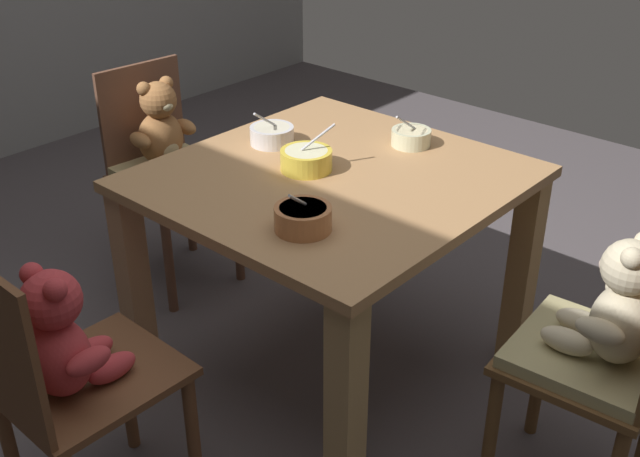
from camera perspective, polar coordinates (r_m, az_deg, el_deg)
The scene contains 9 objects.
ground_plane at distance 2.71m, azimuth 0.80°, elevation -10.49°, with size 5.20×5.20×0.04m.
dining_table at distance 2.38m, azimuth 0.90°, elevation 0.90°, with size 1.01×0.97×0.73m.
teddy_chair_far_center at distance 3.01m, azimuth -11.22°, elevation 5.40°, with size 0.42×0.42×0.85m.
teddy_chair_near_left at distance 1.97m, azimuth -18.14°, elevation -9.19°, with size 0.42×0.37×0.86m.
teddy_chair_near_front at distance 2.06m, azimuth 20.38°, elevation -7.49°, with size 0.41×0.41×0.88m.
porridge_bowl_white_far_center at distance 2.52m, azimuth -3.54°, elevation 6.86°, with size 0.15×0.14×0.13m.
porridge_bowl_yellow_center at distance 2.33m, azimuth -1.01°, elevation 5.06°, with size 0.16×0.16×0.14m.
porridge_bowl_cream_near_right at distance 2.52m, azimuth 6.68°, elevation 6.67°, with size 0.14×0.13×0.12m.
porridge_bowl_terracotta_near_left at distance 1.99m, azimuth -1.26°, elevation 0.80°, with size 0.16×0.15×0.14m.
Camera 1 is at (-1.60, -1.37, 1.69)m, focal length 43.74 mm.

